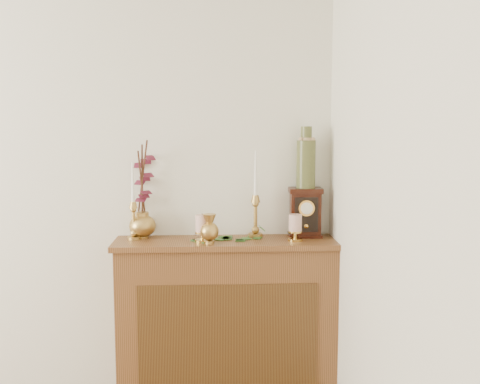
{
  "coord_description": "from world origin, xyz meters",
  "views": [
    {
      "loc": [
        1.33,
        -0.94,
        1.56
      ],
      "look_at": [
        1.47,
        2.05,
        1.2
      ],
      "focal_mm": 42.0,
      "sensor_mm": 36.0,
      "label": 1
    }
  ],
  "objects": [
    {
      "name": "ivy_garland",
      "position": [
        1.41,
        2.11,
        0.94
      ],
      "size": [
        0.52,
        0.2,
        0.09
      ],
      "rotation": [
        0.0,
        0.0,
        0.08
      ],
      "color": "#396C29",
      "rests_on": "console_shelf"
    },
    {
      "name": "pillar_candle_right",
      "position": [
        1.77,
        2.05,
        1.01
      ],
      "size": [
        0.08,
        0.08,
        0.16
      ],
      "rotation": [
        0.0,
        0.0,
        0.05
      ],
      "color": "gold",
      "rests_on": "console_shelf"
    },
    {
      "name": "candlestick_left",
      "position": [
        0.89,
        2.14,
        1.07
      ],
      "size": [
        0.07,
        0.07,
        0.43
      ],
      "rotation": [
        0.0,
        0.0,
        0.13
      ],
      "color": "tan",
      "rests_on": "console_shelf"
    },
    {
      "name": "mantel_clock",
      "position": [
        1.85,
        2.17,
        1.07
      ],
      "size": [
        0.19,
        0.14,
        0.28
      ],
      "rotation": [
        0.0,
        0.0,
        -0.04
      ],
      "color": "#34120A",
      "rests_on": "console_shelf"
    },
    {
      "name": "console_shelf",
      "position": [
        1.4,
        2.1,
        0.44
      ],
      "size": [
        1.24,
        0.34,
        0.93
      ],
      "color": "brown",
      "rests_on": "ground"
    },
    {
      "name": "bud_vase",
      "position": [
        1.31,
        2.0,
        1.01
      ],
      "size": [
        0.1,
        0.1,
        0.16
      ],
      "rotation": [
        0.0,
        0.0,
        0.4
      ],
      "color": "tan",
      "rests_on": "console_shelf"
    },
    {
      "name": "ginger_jar",
      "position": [
        0.94,
        2.21,
        1.18
      ],
      "size": [
        0.22,
        0.24,
        0.55
      ],
      "rotation": [
        0.0,
        0.0,
        0.13
      ],
      "color": "tan",
      "rests_on": "console_shelf"
    },
    {
      "name": "candlestick_center",
      "position": [
        1.56,
        2.17,
        1.09
      ],
      "size": [
        0.08,
        0.08,
        0.49
      ],
      "rotation": [
        0.0,
        0.0,
        0.24
      ],
      "color": "tan",
      "rests_on": "console_shelf"
    },
    {
      "name": "pillar_candle_left",
      "position": [
        1.27,
        2.05,
        1.01
      ],
      "size": [
        0.08,
        0.08,
        0.16
      ],
      "rotation": [
        0.0,
        0.0,
        -0.42
      ],
      "color": "gold",
      "rests_on": "console_shelf"
    },
    {
      "name": "ceramic_vase",
      "position": [
        1.85,
        2.17,
        1.36
      ],
      "size": [
        0.11,
        0.11,
        0.34
      ],
      "rotation": [
        0.0,
        0.0,
        -0.04
      ],
      "color": "#172F22",
      "rests_on": "mantel_clock"
    }
  ]
}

